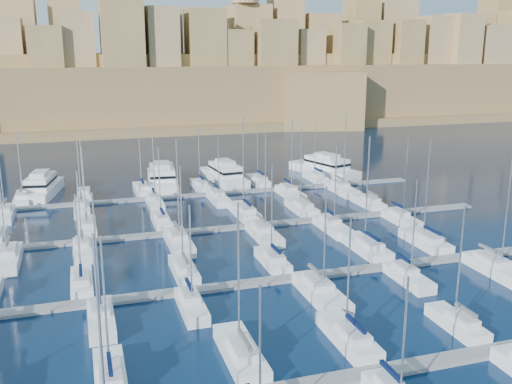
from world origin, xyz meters
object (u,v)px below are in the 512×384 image
object	(u,v)px
sailboat_4	(457,323)
motor_yacht_d	(325,167)
motor_yacht_a	(42,187)
motor_yacht_b	(162,178)
motor_yacht_c	(225,174)
sailboat_2	(241,353)

from	to	relation	value
sailboat_4	motor_yacht_d	bearing A→B (deg)	76.38
motor_yacht_a	motor_yacht_b	distance (m)	23.48
sailboat_4	motor_yacht_c	bearing A→B (deg)	94.98
motor_yacht_c	motor_yacht_b	bearing A→B (deg)	175.74
motor_yacht_a	motor_yacht_d	size ratio (longest dim) A/B	0.87
sailboat_4	motor_yacht_c	distance (m)	71.18
motor_yacht_a	motor_yacht_d	xyz separation A→B (m)	(60.12, 1.14, -0.00)
motor_yacht_b	sailboat_4	bearing A→B (deg)	-74.94
sailboat_2	motor_yacht_c	distance (m)	71.89
motor_yacht_c	sailboat_4	bearing A→B (deg)	-85.02
sailboat_2	motor_yacht_d	xyz separation A→B (m)	(39.85, 70.65, 0.97)
sailboat_4	motor_yacht_b	bearing A→B (deg)	105.06
motor_yacht_b	motor_yacht_c	xyz separation A→B (m)	(13.16, -0.98, -0.00)
motor_yacht_a	sailboat_4	bearing A→B (deg)	-58.72
motor_yacht_c	motor_yacht_d	world-z (taller)	same
motor_yacht_b	motor_yacht_c	world-z (taller)	same
sailboat_2	motor_yacht_b	bearing A→B (deg)	87.44
sailboat_2	sailboat_4	bearing A→B (deg)	-2.29
motor_yacht_b	motor_yacht_d	distance (m)	36.69
motor_yacht_a	motor_yacht_d	distance (m)	60.13
motor_yacht_d	sailboat_4	bearing A→B (deg)	-103.62
sailboat_4	motor_yacht_a	xyz separation A→B (m)	(-42.78, 70.41, 1.00)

